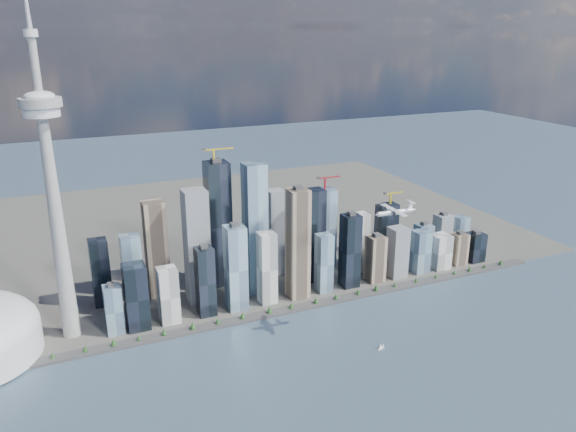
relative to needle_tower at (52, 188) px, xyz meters
name	(u,v)px	position (x,y,z in m)	size (l,w,h in m)	color
ground	(342,404)	(300.00, -310.00, -235.84)	(4000.00, 4000.00, 0.00)	#34435C
seawall	(269,314)	(300.00, -60.00, -233.84)	(1100.00, 22.00, 4.00)	#383838
land	(197,229)	(300.00, 390.00, -234.34)	(1400.00, 900.00, 3.00)	#4C4C47
shoreline_trees	(269,310)	(300.00, -60.00, -227.06)	(960.53, 7.20, 8.80)	#3F2D1E
skyscraper_cluster	(281,247)	(359.62, 26.82, -157.26)	(736.00, 142.00, 253.54)	black
needle_tower	(52,188)	(0.00, 0.00, 0.00)	(56.00, 56.00, 550.50)	#989793
airplane	(395,211)	(441.64, -196.11, -33.57)	(66.53, 58.74, 16.25)	white
sailboat_west	(380,347)	(412.17, -222.04, -232.43)	(7.68, 3.19, 10.61)	white
sailboat_east	(383,347)	(417.56, -220.56, -233.18)	(6.00, 2.18, 8.29)	white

